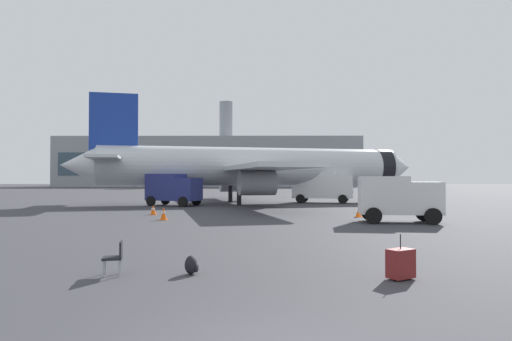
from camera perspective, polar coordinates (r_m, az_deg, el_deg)
name	(u,v)px	position (r m, az deg, el deg)	size (l,w,h in m)	color
airplane_at_gate	(252,167)	(44.52, -0.54, 0.47)	(35.43, 32.23, 10.50)	silver
service_truck	(173,188)	(41.13, -10.59, -2.24)	(5.28, 3.94, 2.90)	navy
fuel_truck	(322,185)	(45.94, 8.45, -1.91)	(6.41, 3.93, 3.20)	white
cargo_van	(398,197)	(26.15, 17.79, -3.23)	(4.63, 2.83, 2.60)	white
safety_cone_near	(153,210)	(31.28, -13.05, -4.94)	(0.44, 0.44, 0.67)	#F2590C
safety_cone_mid	(359,212)	(29.39, 13.03, -5.19)	(0.44, 0.44, 0.67)	#F2590C
safety_cone_far	(164,213)	(27.13, -11.79, -5.43)	(0.44, 0.44, 0.78)	#F2590C
rolling_suitcase	(401,263)	(11.60, 18.08, -11.27)	(0.75, 0.68, 1.10)	maroon
traveller_backpack	(192,265)	(11.78, -8.28, -11.94)	(0.36, 0.40, 0.48)	black
gate_chair	(116,256)	(12.05, -17.59, -10.38)	(0.57, 0.57, 0.86)	black
terminal_building	(210,162)	(143.97, -5.87, 1.06)	(93.87, 21.21, 27.36)	gray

